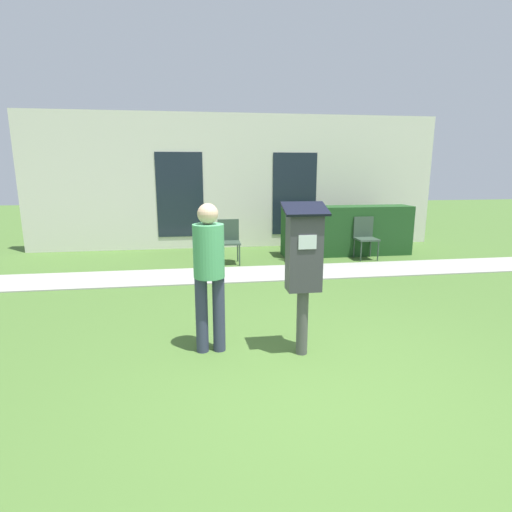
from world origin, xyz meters
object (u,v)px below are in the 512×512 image
Objects in this scene: parking_meter at (304,260)px; outdoor_chair_right at (365,234)px; person_standing at (209,267)px; outdoor_chair_middle at (301,237)px; outdoor_chair_left at (229,238)px.

parking_meter reaches higher than outdoor_chair_right.
outdoor_chair_middle is at bearing 39.03° from person_standing.
outdoor_chair_left and outdoor_chair_middle have the same top height.
parking_meter reaches higher than person_standing.
parking_meter reaches higher than outdoor_chair_left.
parking_meter is 4.27m from outdoor_chair_middle.
outdoor_chair_right is at bearing 25.66° from person_standing.
outdoor_chair_right is at bearing -19.71° from outdoor_chair_left.
parking_meter is 1.01× the size of person_standing.
person_standing is 1.76× the size of outdoor_chair_middle.
person_standing is at bearing -117.70° from outdoor_chair_right.
parking_meter is 0.97m from person_standing.
outdoor_chair_middle is at bearing -160.92° from outdoor_chair_right.
outdoor_chair_left is at bearing -167.27° from outdoor_chair_right.
parking_meter is at bearing -104.05° from outdoor_chair_left.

